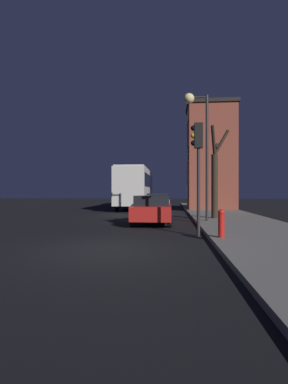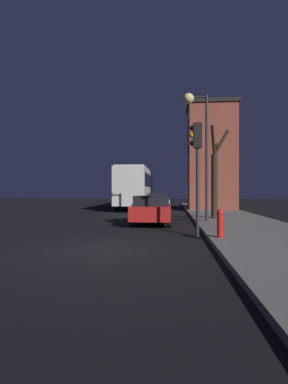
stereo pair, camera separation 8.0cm
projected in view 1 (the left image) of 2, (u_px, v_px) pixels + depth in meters
name	position (u px, v px, depth m)	size (l,w,h in m)	color
ground_plane	(104.00, 249.00, 8.46)	(120.00, 120.00, 0.00)	black
brick_building	(211.00, 156.00, 25.74)	(4.13, 3.86, 8.96)	brown
streetlamp	(197.00, 124.00, 15.08)	(1.24, 0.54, 6.44)	#28282B
traffic_light	(198.00, 155.00, 10.78)	(0.43, 0.24, 4.09)	#28282B
bare_tree	(215.00, 176.00, 16.56)	(1.16, 1.97, 5.00)	#2D2319
bus	(136.00, 185.00, 27.76)	(2.51, 10.27, 3.69)	beige
car_near_lane	(153.00, 209.00, 14.72)	(1.84, 3.88, 1.42)	#B21E19
car_mid_lane	(158.00, 202.00, 24.06)	(1.87, 3.95, 1.46)	#B7BABF
fire_hydrant	(221.00, 223.00, 9.54)	(0.21, 0.21, 0.91)	red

